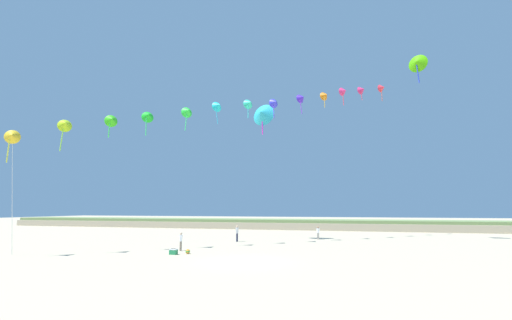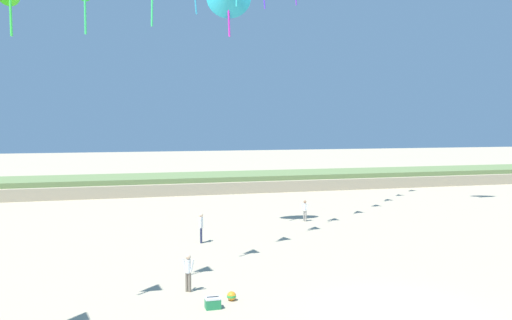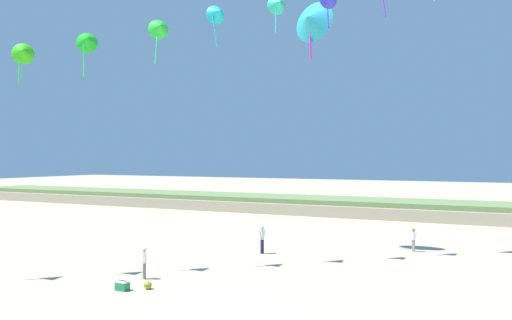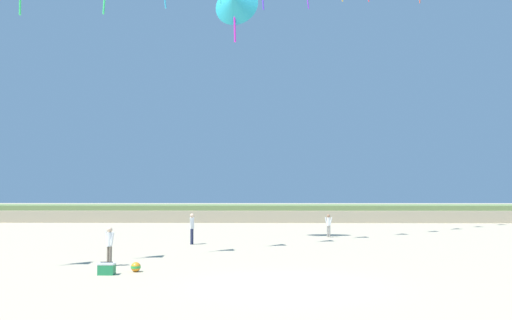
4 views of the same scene
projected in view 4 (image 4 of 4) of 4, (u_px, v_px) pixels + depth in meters
ground_plane at (287, 285)px, 17.19m from camera, size 240.00×240.00×0.00m
dune_ridge at (272, 213)px, 55.26m from camera, size 120.00×8.36×1.62m
person_near_left at (192, 227)px, 30.56m from camera, size 0.24×0.61×1.74m
person_near_right at (329, 224)px, 35.30m from camera, size 0.48×0.33×1.49m
person_mid_center at (110, 243)px, 21.72m from camera, size 0.49×0.38×1.55m
large_kite_low_lead at (235, 1)px, 33.77m from camera, size 3.06×2.10×4.05m
beach_cooler at (107, 269)px, 19.41m from camera, size 0.58×0.41×0.46m
beach_ball at (136, 267)px, 20.09m from camera, size 0.36×0.36×0.36m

